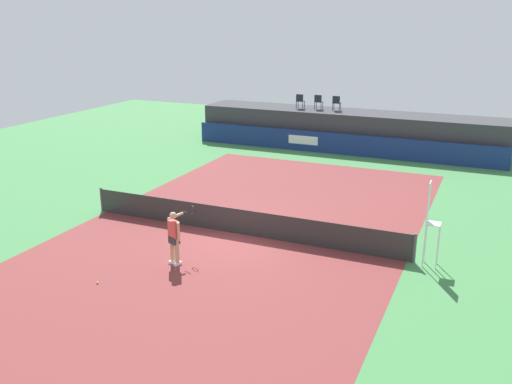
% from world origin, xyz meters
% --- Properties ---
extents(ground_plane, '(48.00, 48.00, 0.00)m').
position_xyz_m(ground_plane, '(0.00, 3.00, 0.00)').
color(ground_plane, '#3D7A42').
extents(court_inner, '(12.00, 22.00, 0.00)m').
position_xyz_m(court_inner, '(0.00, 0.00, 0.00)').
color(court_inner, maroon).
rests_on(court_inner, ground).
extents(sponsor_wall, '(18.00, 0.22, 1.20)m').
position_xyz_m(sponsor_wall, '(-0.01, 13.50, 0.60)').
color(sponsor_wall, navy).
rests_on(sponsor_wall, ground).
extents(spectator_platform, '(18.00, 2.80, 2.20)m').
position_xyz_m(spectator_platform, '(0.00, 15.30, 1.10)').
color(spectator_platform, '#38383D').
rests_on(spectator_platform, ground).
extents(spectator_chair_far_left, '(0.47, 0.47, 0.89)m').
position_xyz_m(spectator_chair_far_left, '(-3.06, 15.12, 2.69)').
color(spectator_chair_far_left, '#1E232D').
rests_on(spectator_chair_far_left, spectator_platform).
extents(spectator_chair_left, '(0.45, 0.45, 0.89)m').
position_xyz_m(spectator_chair_left, '(-1.95, 15.28, 2.69)').
color(spectator_chair_left, '#1E232D').
rests_on(spectator_chair_left, spectator_platform).
extents(spectator_chair_center, '(0.47, 0.47, 0.89)m').
position_xyz_m(spectator_chair_center, '(-0.82, 15.26, 2.69)').
color(spectator_chair_center, '#1E232D').
rests_on(spectator_chair_center, spectator_platform).
extents(umpire_chair, '(0.44, 0.44, 2.76)m').
position_xyz_m(umpire_chair, '(6.59, -0.00, 1.59)').
color(umpire_chair, white).
rests_on(umpire_chair, ground).
extents(tennis_net, '(12.40, 0.02, 0.95)m').
position_xyz_m(tennis_net, '(0.00, 0.00, 0.47)').
color(tennis_net, '#2D2D2D').
rests_on(tennis_net, ground).
extents(net_post_near, '(0.10, 0.10, 1.00)m').
position_xyz_m(net_post_near, '(-6.20, 0.00, 0.50)').
color(net_post_near, '#4C4C51').
rests_on(net_post_near, ground).
extents(net_post_far, '(0.10, 0.10, 1.00)m').
position_xyz_m(net_post_far, '(6.20, 0.00, 0.50)').
color(net_post_far, '#4C4C51').
rests_on(net_post_far, ground).
extents(tennis_player, '(0.55, 1.25, 1.77)m').
position_xyz_m(tennis_player, '(-0.79, -3.16, 0.96)').
color(tennis_player, white).
rests_on(tennis_player, court_inner).
extents(tennis_ball, '(0.07, 0.07, 0.07)m').
position_xyz_m(tennis_ball, '(-2.18, -5.32, 0.04)').
color(tennis_ball, '#D8EA33').
rests_on(tennis_ball, court_inner).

